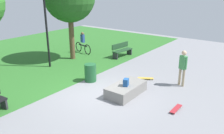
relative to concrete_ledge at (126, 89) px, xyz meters
The scene contains 11 objects.
ground_plane 1.24m from the concrete_ledge, 125.35° to the left, with size 28.00×28.00×0.00m, color gray.
grass_lawn 8.83m from the concrete_ledge, 94.56° to the left, with size 26.60×12.38×0.01m, color #2D6B28.
concrete_ledge is the anchor object (origin of this frame).
backpack_on_ledge 0.43m from the concrete_ledge, 151.54° to the right, with size 0.28×0.20×0.32m, color #1E4C8C.
skater_performing_trick 2.98m from the concrete_ledge, 33.37° to the right, with size 0.30×0.41×1.74m.
skateboard_by_ledge 2.33m from the concrete_ledge, 90.66° to the right, with size 0.80×0.20×0.08m.
skateboard_spare 2.07m from the concrete_ledge, ahead, with size 0.59×0.79×0.08m.
park_bench_far_right 5.92m from the concrete_ledge, 36.32° to the left, with size 1.64×0.64×0.91m.
lamp_post 6.37m from the concrete_ledge, 85.52° to the left, with size 0.28×0.28×5.06m.
trash_bin 2.30m from the concrete_ledge, 84.51° to the left, with size 0.58×0.58×0.89m, color #1E592D.
cyclist_on_bicycle 7.45m from the concrete_ledge, 58.07° to the left, with size 0.41×1.80×1.52m.
Camera 1 is at (-7.18, -6.10, 4.51)m, focal length 37.45 mm.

